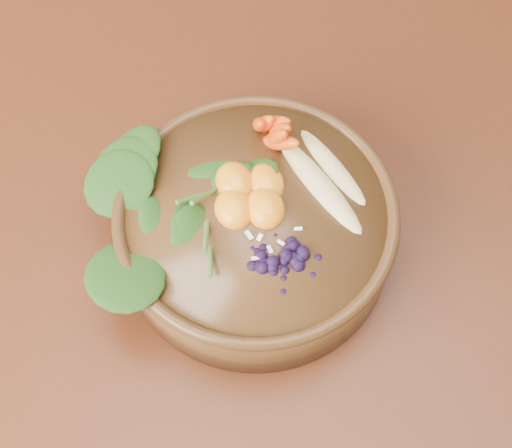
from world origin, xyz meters
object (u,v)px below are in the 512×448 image
at_px(mandarin_cluster, 249,188).
at_px(blueberry_pile, 288,249).
at_px(stoneware_bowl, 256,229).
at_px(dining_table, 486,241).
at_px(banana_halves, 327,168).
at_px(carrot_cluster, 266,112).
at_px(kale_heap, 189,172).

bearing_deg(mandarin_cluster, blueberry_pile, -79.10).
bearing_deg(stoneware_bowl, mandarin_cluster, 93.83).
height_order(dining_table, blueberry_pile, blueberry_pile).
bearing_deg(mandarin_cluster, banana_halves, 0.42).
distance_m(stoneware_bowl, mandarin_cluster, 0.05).
relative_size(carrot_cluster, banana_halves, 0.48).
distance_m(kale_heap, carrot_cluster, 0.09).
distance_m(kale_heap, mandarin_cluster, 0.06).
distance_m(dining_table, carrot_cluster, 0.33).
bearing_deg(banana_halves, blueberry_pile, -141.51).
xyz_separation_m(kale_heap, mandarin_cluster, (0.05, -0.03, -0.01)).
bearing_deg(banana_halves, dining_table, -23.95).
relative_size(kale_heap, banana_halves, 1.13).
xyz_separation_m(banana_halves, mandarin_cluster, (-0.08, -0.00, 0.00)).
bearing_deg(carrot_cluster, mandarin_cluster, -129.81).
height_order(stoneware_bowl, banana_halves, banana_halves).
bearing_deg(dining_table, carrot_cluster, 155.10).
bearing_deg(kale_heap, carrot_cluster, 20.68).
distance_m(stoneware_bowl, banana_halves, 0.09).
xyz_separation_m(kale_heap, carrot_cluster, (0.08, 0.03, 0.02)).
xyz_separation_m(carrot_cluster, mandarin_cluster, (-0.04, -0.06, -0.02)).
distance_m(dining_table, mandarin_cluster, 0.33).
bearing_deg(blueberry_pile, mandarin_cluster, 100.90).
distance_m(banana_halves, blueberry_pile, 0.09).
relative_size(stoneware_bowl, banana_halves, 1.73).
bearing_deg(banana_halves, stoneware_bowl, -177.26).
height_order(stoneware_bowl, carrot_cluster, carrot_cluster).
distance_m(carrot_cluster, banana_halves, 0.08).
bearing_deg(mandarin_cluster, dining_table, -9.92).
bearing_deg(mandarin_cluster, kale_heap, 148.39).
bearing_deg(kale_heap, dining_table, -13.62).
xyz_separation_m(dining_table, carrot_cluster, (-0.24, 0.11, 0.20)).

